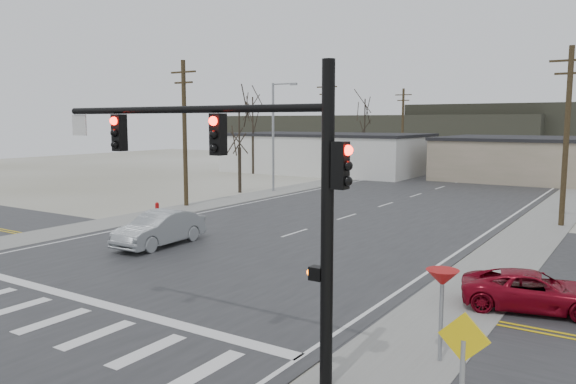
% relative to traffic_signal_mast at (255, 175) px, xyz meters
% --- Properties ---
extents(ground, '(140.00, 140.00, 0.00)m').
position_rel_traffic_signal_mast_xyz_m(ground, '(-7.89, 6.20, -4.67)').
color(ground, silver).
rests_on(ground, ground).
extents(main_road, '(18.00, 110.00, 0.05)m').
position_rel_traffic_signal_mast_xyz_m(main_road, '(-7.89, 21.20, -4.65)').
color(main_road, '#27272A').
rests_on(main_road, ground).
extents(cross_road, '(90.00, 10.00, 0.04)m').
position_rel_traffic_signal_mast_xyz_m(cross_road, '(-7.89, 6.20, -4.65)').
color(cross_road, '#27272A').
rests_on(cross_road, ground).
extents(sidewalk_left, '(3.00, 90.00, 0.06)m').
position_rel_traffic_signal_mast_xyz_m(sidewalk_left, '(-18.49, 26.20, -4.64)').
color(sidewalk_left, gray).
rests_on(sidewalk_left, ground).
extents(sidewalk_right, '(3.00, 90.00, 0.06)m').
position_rel_traffic_signal_mast_xyz_m(sidewalk_right, '(2.71, 26.20, -4.64)').
color(sidewalk_right, gray).
rests_on(sidewalk_right, ground).
extents(traffic_signal_mast, '(8.95, 0.43, 7.20)m').
position_rel_traffic_signal_mast_xyz_m(traffic_signal_mast, '(0.00, 0.00, 0.00)').
color(traffic_signal_mast, black).
rests_on(traffic_signal_mast, ground).
extents(fire_hydrant, '(0.24, 0.24, 0.87)m').
position_rel_traffic_signal_mast_xyz_m(fire_hydrant, '(-18.09, 14.20, -4.22)').
color(fire_hydrant, '#A50C0C').
rests_on(fire_hydrant, ground).
extents(yield_sign, '(0.80, 0.80, 2.35)m').
position_rel_traffic_signal_mast_xyz_m(yield_sign, '(3.61, 2.70, -2.61)').
color(yield_sign, gray).
rests_on(yield_sign, ground).
extents(diamond_sign, '(0.92, 0.10, 2.61)m').
position_rel_traffic_signal_mast_xyz_m(diamond_sign, '(5.11, -0.80, -3.07)').
color(diamond_sign, gray).
rests_on(diamond_sign, ground).
extents(building_left_far, '(22.30, 12.30, 4.50)m').
position_rel_traffic_signal_mast_xyz_m(building_left_far, '(-23.89, 46.20, -2.42)').
color(building_left_far, silver).
rests_on(building_left_far, ground).
extents(upole_left_b, '(2.20, 0.30, 10.00)m').
position_rel_traffic_signal_mast_xyz_m(upole_left_b, '(-19.39, 18.20, 0.55)').
color(upole_left_b, '#40321D').
rests_on(upole_left_b, ground).
extents(upole_left_c, '(2.20, 0.30, 10.00)m').
position_rel_traffic_signal_mast_xyz_m(upole_left_c, '(-19.39, 38.20, 0.55)').
color(upole_left_c, '#40321D').
rests_on(upole_left_c, ground).
extents(upole_left_d, '(2.20, 0.30, 10.00)m').
position_rel_traffic_signal_mast_xyz_m(upole_left_d, '(-19.39, 58.20, 0.55)').
color(upole_left_d, '#40321D').
rests_on(upole_left_d, ground).
extents(upole_right_a, '(2.20, 0.30, 10.00)m').
position_rel_traffic_signal_mast_xyz_m(upole_right_a, '(3.61, 24.20, 0.55)').
color(upole_right_a, '#40321D').
rests_on(upole_right_a, ground).
extents(streetlight_main, '(2.40, 0.25, 9.00)m').
position_rel_traffic_signal_mast_xyz_m(streetlight_main, '(-18.69, 28.20, 0.41)').
color(streetlight_main, gray).
rests_on(streetlight_main, ground).
extents(tree_left_near, '(3.30, 3.30, 7.35)m').
position_rel_traffic_signal_mast_xyz_m(tree_left_near, '(-20.89, 26.20, 0.55)').
color(tree_left_near, '#30261D').
rests_on(tree_left_near, ground).
extents(tree_left_far, '(3.96, 3.96, 8.82)m').
position_rel_traffic_signal_mast_xyz_m(tree_left_far, '(-21.89, 52.20, 1.61)').
color(tree_left_far, '#30261D').
rests_on(tree_left_far, ground).
extents(tree_left_mid, '(3.96, 3.96, 8.82)m').
position_rel_traffic_signal_mast_xyz_m(tree_left_mid, '(-29.89, 40.20, 1.61)').
color(tree_left_mid, '#30261D').
rests_on(tree_left_mid, ground).
extents(hill_left, '(70.00, 18.00, 7.00)m').
position_rel_traffic_signal_mast_xyz_m(hill_left, '(-42.89, 98.20, -1.17)').
color(hill_left, '#333026').
rests_on(hill_left, ground).
extents(sedan_crossing, '(1.93, 4.97, 1.61)m').
position_rel_traffic_signal_mast_xyz_m(sedan_crossing, '(-11.69, 8.22, -3.82)').
color(sedan_crossing, '#909599').
rests_on(sedan_crossing, main_road).
extents(car_far_a, '(2.31, 5.54, 1.60)m').
position_rel_traffic_signal_mast_xyz_m(car_far_a, '(-3.15, 55.86, -3.83)').
color(car_far_a, black).
rests_on(car_far_a, main_road).
extents(car_far_b, '(1.65, 3.79, 1.27)m').
position_rel_traffic_signal_mast_xyz_m(car_far_b, '(-12.68, 67.02, -3.99)').
color(car_far_b, black).
rests_on(car_far_b, main_road).
extents(car_parked_red, '(4.68, 2.97, 1.20)m').
position_rel_traffic_signal_mast_xyz_m(car_parked_red, '(4.84, 8.04, -4.04)').
color(car_parked_red, maroon).
rests_on(car_parked_red, parking_lot).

